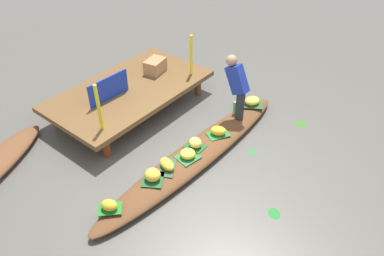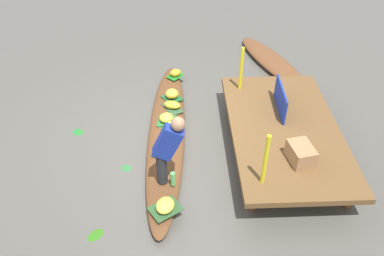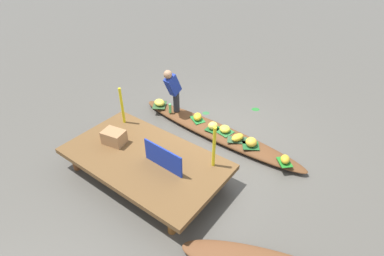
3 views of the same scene
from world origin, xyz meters
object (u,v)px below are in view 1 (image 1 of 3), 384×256
Objects in this scene: banana_bunch_3 at (109,205)px; banana_bunch_5 at (188,154)px; banana_bunch_0 at (195,143)px; banana_bunch_6 at (252,101)px; banana_bunch_2 at (218,131)px; banana_bunch_1 at (167,164)px; vendor_boat at (197,154)px; produce_crate at (155,66)px; banana_bunch_4 at (153,175)px; vendor_person at (237,84)px; water_bottle at (235,107)px; market_banner at (109,88)px.

banana_bunch_3 reaches higher than banana_bunch_5.
banana_bunch_0 is 0.75× the size of banana_bunch_6.
banana_bunch_1 is at bearing 173.22° from banana_bunch_2.
banana_bunch_1 reaches higher than vendor_boat.
banana_bunch_2 is 0.62× the size of produce_crate.
banana_bunch_5 is 0.58× the size of produce_crate.
banana_bunch_1 is 0.33m from banana_bunch_4.
banana_bunch_0 is (0.05, 0.07, 0.19)m from vendor_boat.
banana_bunch_4 is (0.81, -0.07, 0.02)m from banana_bunch_3.
water_bottle is (0.08, 0.06, -0.57)m from vendor_person.
banana_bunch_4 is at bearing 174.82° from banana_bunch_2.
banana_bunch_6 is 0.34× the size of market_banner.
banana_bunch_1 is 1.28× the size of water_bottle.
water_bottle is at bearing -50.58° from market_banner.
banana_bunch_3 is 0.94× the size of banana_bunch_5.
market_banner is (-0.69, 2.03, 0.43)m from banana_bunch_2.
banana_bunch_0 is 1.27m from water_bottle.
banana_bunch_4 is at bearing 172.12° from banana_bunch_5.
banana_bunch_1 is at bearing -103.30° from market_banner.
vendor_boat is 18.38× the size of water_bottle.
vendor_boat is 2.08m from market_banner.
banana_bunch_0 is 1.97m from market_banner.
banana_bunch_6 is at bearing -0.06° from banana_bunch_5.
banana_bunch_0 is at bearing -119.80° from produce_crate.
banana_bunch_5 reaches higher than vendor_boat.
water_bottle is (-0.46, 0.11, 0.04)m from banana_bunch_6.
produce_crate is (0.60, 2.07, 0.34)m from banana_bunch_2.
banana_bunch_3 is 0.20× the size of vendor_person.
banana_bunch_3 is 3.56m from banana_bunch_6.
vendor_person is 2.76× the size of produce_crate.
market_banner reaches higher than banana_bunch_0.
banana_bunch_6 is (2.75, -0.10, -0.02)m from banana_bunch_4.
vendor_person is at bearing -2.29° from banana_bunch_3.
vendor_boat is at bearing -9.37° from banana_bunch_1.
banana_bunch_6 reaches higher than vendor_boat.
banana_bunch_5 is 0.29× the size of market_banner.
vendor_boat is at bearing 176.11° from banana_bunch_2.
banana_bunch_6 is at bearing -2.35° from banana_bunch_0.
banana_bunch_4 is 0.83× the size of banana_bunch_6.
banana_bunch_2 is 0.90× the size of banana_bunch_6.
banana_bunch_4 is at bearing -5.29° from banana_bunch_3.
banana_bunch_3 is at bearing -147.84° from produce_crate.
banana_bunch_4 is at bearing 176.24° from vendor_boat.
vendor_boat is 1.79m from banana_bunch_3.
banana_bunch_4 reaches higher than banana_bunch_3.
market_banner is (0.51, 1.88, 0.44)m from banana_bunch_1.
vendor_person is 4.95× the size of water_bottle.
banana_bunch_4 is at bearing 177.85° from banana_bunch_6.
banana_bunch_3 is 0.78× the size of banana_bunch_6.
banana_bunch_6 reaches higher than banana_bunch_1.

